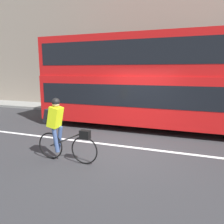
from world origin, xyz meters
TOP-DOWN VIEW (x-y plane):
  - ground_plane at (0.00, 0.00)m, footprint 80.00×80.00m
  - road_center_line at (0.00, 0.20)m, footprint 50.00×0.14m
  - sidewalk_curb at (0.00, 5.69)m, footprint 60.00×1.89m
  - building_facade at (0.00, 6.79)m, footprint 60.00×0.30m
  - bus at (0.44, 2.92)m, footprint 9.55×2.56m
  - cyclist_on_bike at (-1.36, -1.42)m, footprint 1.77×0.32m
  - street_sign_post at (-5.10, 5.59)m, footprint 0.36×0.09m

SIDE VIEW (x-z plane):
  - ground_plane at x=0.00m, z-range 0.00..0.00m
  - road_center_line at x=0.00m, z-range 0.00..0.01m
  - sidewalk_curb at x=0.00m, z-range 0.00..0.15m
  - cyclist_on_bike at x=-1.36m, z-range 0.06..1.75m
  - street_sign_post at x=-5.10m, z-range 0.29..2.78m
  - bus at x=0.44m, z-range 0.20..3.97m
  - building_facade at x=0.00m, z-range 0.00..8.60m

